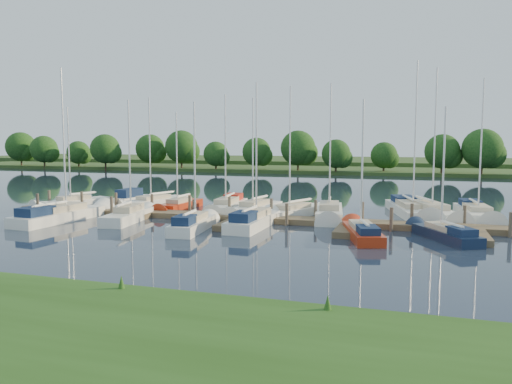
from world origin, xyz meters
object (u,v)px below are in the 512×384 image
(sailboat_n_5, at_px, (254,210))
(motorboat, at_px, (128,200))
(sailboat_n_0, at_px, (73,204))
(dock, at_px, (242,219))
(sailboat_s_2, at_px, (193,225))

(sailboat_n_5, bearing_deg, motorboat, -0.89)
(sailboat_n_0, bearing_deg, motorboat, -113.28)
(dock, xyz_separation_m, sailboat_s_2, (-1.93, -4.34, 0.14))
(dock, height_order, motorboat, motorboat)
(sailboat_n_5, xyz_separation_m, sailboat_s_2, (-1.54, -8.60, 0.06))
(dock, relative_size, sailboat_s_2, 4.43)
(motorboat, relative_size, sailboat_n_5, 0.58)
(motorboat, bearing_deg, sailboat_n_0, 49.35)
(dock, bearing_deg, sailboat_n_0, 169.39)
(motorboat, xyz_separation_m, sailboat_n_5, (13.54, -2.54, -0.09))
(sailboat_n_5, relative_size, sailboat_s_2, 1.09)
(dock, relative_size, sailboat_n_0, 4.27)
(dock, distance_m, sailboat_n_5, 4.28)
(dock, bearing_deg, sailboat_n_5, 95.20)
(sailboat_n_0, xyz_separation_m, sailboat_n_5, (17.07, 0.99, 0.00))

